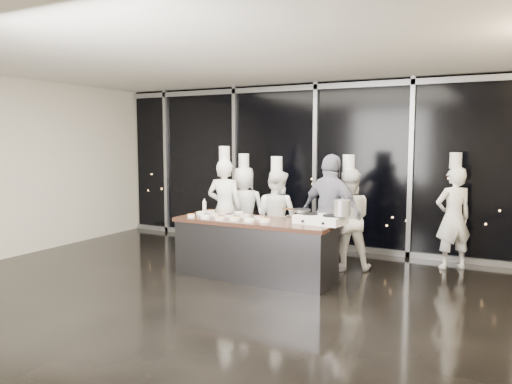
# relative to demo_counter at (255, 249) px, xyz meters

# --- Properties ---
(ground) EXTENTS (9.00, 9.00, 0.00)m
(ground) POSITION_rel_demo_counter_xyz_m (0.00, -0.90, -0.45)
(ground) COLOR black
(ground) RESTS_ON ground
(room_shell) EXTENTS (9.02, 7.02, 3.21)m
(room_shell) POSITION_rel_demo_counter_xyz_m (0.18, -0.90, 1.79)
(room_shell) COLOR beige
(room_shell) RESTS_ON ground
(window_wall) EXTENTS (8.90, 0.11, 3.20)m
(window_wall) POSITION_rel_demo_counter_xyz_m (0.00, 2.53, 1.14)
(window_wall) COLOR black
(window_wall) RESTS_ON ground
(demo_counter) EXTENTS (2.46, 0.86, 0.90)m
(demo_counter) POSITION_rel_demo_counter_xyz_m (0.00, 0.00, 0.00)
(demo_counter) COLOR #333338
(demo_counter) RESTS_ON ground
(stove) EXTENTS (0.74, 0.51, 0.14)m
(stove) POSITION_rel_demo_counter_xyz_m (1.00, 0.11, 0.51)
(stove) COLOR white
(stove) RESTS_ON demo_counter
(frying_pan) EXTENTS (0.46, 0.29, 0.04)m
(frying_pan) POSITION_rel_demo_counter_xyz_m (0.68, 0.17, 0.61)
(frying_pan) COLOR slate
(frying_pan) RESTS_ON stove
(stock_pot) EXTENTS (0.25, 0.25, 0.23)m
(stock_pot) POSITION_rel_demo_counter_xyz_m (1.34, 0.08, 0.70)
(stock_pot) COLOR #A7A7AA
(stock_pot) RESTS_ON stove
(prep_bowls) EXTENTS (1.40, 0.72, 0.05)m
(prep_bowls) POSITION_rel_demo_counter_xyz_m (-0.46, -0.00, 0.47)
(prep_bowls) COLOR white
(prep_bowls) RESTS_ON demo_counter
(squeeze_bottle) EXTENTS (0.06, 0.06, 0.23)m
(squeeze_bottle) POSITION_rel_demo_counter_xyz_m (-1.14, 0.34, 0.55)
(squeeze_bottle) COLOR white
(squeeze_bottle) RESTS_ON demo_counter
(chef_far_left) EXTENTS (0.71, 0.53, 1.99)m
(chef_far_left) POSITION_rel_demo_counter_xyz_m (-1.09, 0.92, 0.45)
(chef_far_left) COLOR white
(chef_far_left) RESTS_ON ground
(chef_left) EXTENTS (0.91, 0.73, 1.85)m
(chef_left) POSITION_rel_demo_counter_xyz_m (-0.95, 1.37, 0.37)
(chef_left) COLOR white
(chef_left) RESTS_ON ground
(chef_center) EXTENTS (0.86, 0.72, 1.82)m
(chef_center) POSITION_rel_demo_counter_xyz_m (-0.11, 0.98, 0.36)
(chef_center) COLOR white
(chef_center) RESTS_ON ground
(guest) EXTENTS (1.19, 0.77, 1.88)m
(guest) POSITION_rel_demo_counter_xyz_m (0.88, 0.92, 0.49)
(guest) COLOR #15193B
(guest) RESTS_ON ground
(chef_right) EXTENTS (0.97, 0.87, 1.86)m
(chef_right) POSITION_rel_demo_counter_xyz_m (1.07, 1.19, 0.37)
(chef_right) COLOR white
(chef_right) RESTS_ON ground
(chef_side) EXTENTS (0.73, 0.68, 1.90)m
(chef_side) POSITION_rel_demo_counter_xyz_m (2.59, 2.00, 0.40)
(chef_side) COLOR white
(chef_side) RESTS_ON ground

